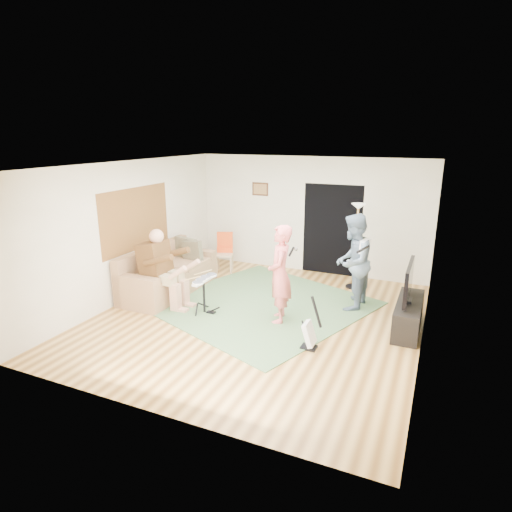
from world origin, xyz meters
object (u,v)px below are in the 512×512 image
(singer, at_px, (280,274))
(guitar_spare, at_px, (310,334))
(sofa, at_px, (166,277))
(tv_cabinet, at_px, (408,315))
(drum_kit, at_px, (204,297))
(dining_chair, at_px, (225,258))
(torchiere_lamp, at_px, (357,231))
(guitarist, at_px, (352,262))
(television, at_px, (409,281))

(singer, xyz_separation_m, guitar_spare, (0.79, -0.78, -0.61))
(guitar_spare, bearing_deg, sofa, 161.11)
(tv_cabinet, bearing_deg, drum_kit, -167.40)
(sofa, bearing_deg, singer, -8.76)
(sofa, relative_size, dining_chair, 2.49)
(singer, bearing_deg, tv_cabinet, 86.11)
(torchiere_lamp, bearing_deg, guitar_spare, -91.20)
(guitarist, xyz_separation_m, tv_cabinet, (1.09, -0.55, -0.65))
(guitar_spare, xyz_separation_m, dining_chair, (-2.98, 2.89, 0.08))
(guitar_spare, distance_m, torchiere_lamp, 3.17)
(sofa, distance_m, guitarist, 3.82)
(singer, height_order, tv_cabinet, singer)
(singer, xyz_separation_m, guitarist, (1.02, 1.10, 0.04))
(tv_cabinet, bearing_deg, guitar_spare, -134.83)
(sofa, distance_m, drum_kit, 1.46)
(guitar_spare, relative_size, television, 0.78)
(sofa, xyz_separation_m, television, (4.75, 0.13, 0.54))
(drum_kit, height_order, television, television)
(sofa, xyz_separation_m, guitar_spare, (3.49, -1.19, -0.06))
(drum_kit, bearing_deg, torchiere_lamp, 47.68)
(torchiere_lamp, bearing_deg, drum_kit, -132.32)
(guitarist, relative_size, torchiere_lamp, 0.99)
(tv_cabinet, bearing_deg, torchiere_lamp, 126.71)
(drum_kit, bearing_deg, dining_chair, 108.79)
(dining_chair, bearing_deg, singer, -65.12)
(torchiere_lamp, bearing_deg, guitarist, -81.79)
(guitar_spare, height_order, dining_chair, dining_chair)
(guitarist, xyz_separation_m, guitar_spare, (-0.23, -1.87, -0.65))
(drum_kit, distance_m, dining_chair, 2.48)
(singer, relative_size, guitar_spare, 1.99)
(guitar_spare, distance_m, television, 1.93)
(guitarist, height_order, guitar_spare, guitarist)
(torchiere_lamp, distance_m, dining_chair, 3.18)
(tv_cabinet, relative_size, television, 1.25)
(guitar_spare, bearing_deg, guitarist, 83.11)
(sofa, height_order, drum_kit, sofa)
(guitar_spare, height_order, television, television)
(torchiere_lamp, distance_m, television, 2.11)
(television, bearing_deg, tv_cabinet, 0.00)
(drum_kit, height_order, torchiere_lamp, torchiere_lamp)
(guitarist, distance_m, guitar_spare, 2.00)
(sofa, distance_m, guitar_spare, 3.68)
(drum_kit, bearing_deg, singer, 9.60)
(singer, relative_size, tv_cabinet, 1.23)
(sofa, distance_m, tv_cabinet, 4.81)
(singer, bearing_deg, sofa, -117.19)
(dining_chair, bearing_deg, guitarist, -38.71)
(drum_kit, xyz_separation_m, torchiere_lamp, (2.25, 2.47, 0.94))
(sofa, xyz_separation_m, torchiere_lamp, (3.55, 1.82, 0.93))
(sofa, xyz_separation_m, dining_chair, (0.50, 1.70, 0.02))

